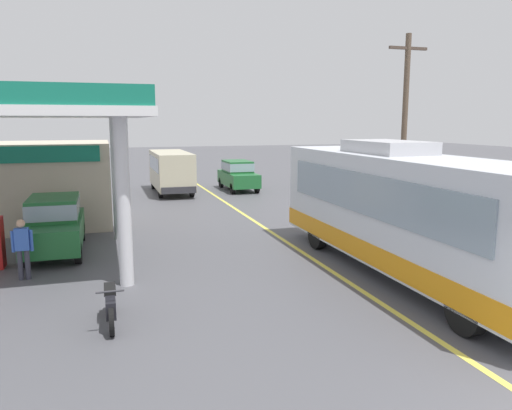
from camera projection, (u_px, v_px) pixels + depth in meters
The scene contains 10 objects.
ground at pixel (227, 203), 25.96m from camera, with size 120.00×120.00×0.00m, color #4C4C51.
lane_divider_stripe at pixel (255, 221), 21.25m from camera, with size 0.16×50.00×0.01m, color #D8CC4C.
coach_bus_main at pixel (405, 214), 13.67m from camera, with size 2.60×11.04×3.69m.
gas_station_roadside at pixel (10, 166), 18.00m from camera, with size 9.10×11.95×5.10m.
car_at_pump at pixel (54, 222), 16.09m from camera, with size 1.70×4.20×1.82m.
minibus_opposing_lane at pixel (171, 168), 29.66m from camera, with size 2.04×6.13×2.44m.
motorcycle_parked_forecourt at pixel (111, 304), 10.45m from camera, with size 0.55×1.80×0.92m.
pedestrian_near_pump at pixel (22, 246), 13.32m from camera, with size 0.55×0.22×1.66m.
car_trailing_behind_bus at pixel (238, 174), 30.90m from camera, with size 1.70×4.20×1.82m.
utility_pole_roadside at pixel (404, 124), 21.39m from camera, with size 1.80×0.24×7.88m.
Camera 1 is at (-6.11, -4.92, 4.23)m, focal length 34.82 mm.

